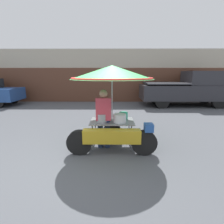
# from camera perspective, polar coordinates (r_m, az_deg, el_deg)

# --- Properties ---
(ground_plane) EXTENTS (36.00, 36.00, 0.00)m
(ground_plane) POSITION_cam_1_polar(r_m,az_deg,el_deg) (4.13, -8.71, -15.35)
(ground_plane) COLOR #4C4F54
(shopfront_building) EXTENTS (28.00, 2.06, 3.48)m
(shopfront_building) POSITION_cam_1_polar(r_m,az_deg,el_deg) (12.96, -2.31, 11.71)
(shopfront_building) COLOR #B2A893
(shopfront_building) RESTS_ON ground
(vendor_motorcycle_cart) EXTENTS (2.15, 2.09, 2.12)m
(vendor_motorcycle_cart) POSITION_cam_1_polar(r_m,az_deg,el_deg) (4.41, 0.07, 9.51)
(vendor_motorcycle_cart) COLOR black
(vendor_motorcycle_cart) RESTS_ON ground
(vendor_person) EXTENTS (0.38, 0.22, 1.53)m
(vendor_person) POSITION_cam_1_polar(r_m,az_deg,el_deg) (4.47, -2.75, -1.36)
(vendor_person) COLOR navy
(vendor_person) RESTS_ON ground
(pickup_truck) EXTENTS (5.25, 1.90, 2.05)m
(pickup_truck) POSITION_cam_1_polar(r_m,az_deg,el_deg) (11.37, 23.59, 6.82)
(pickup_truck) COLOR black
(pickup_truck) RESTS_ON ground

